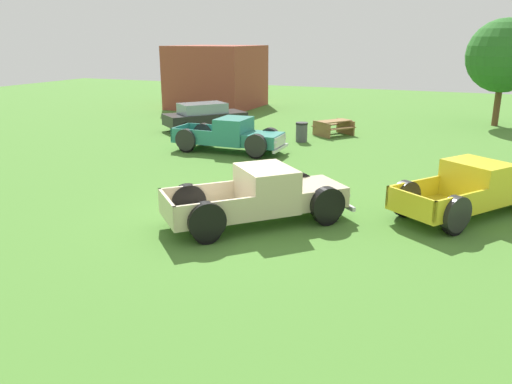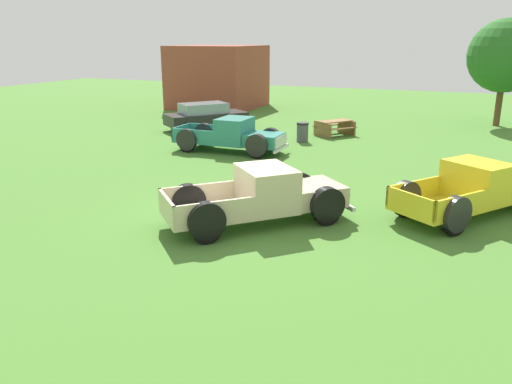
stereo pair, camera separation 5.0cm
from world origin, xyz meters
name	(u,v)px [view 1 (the left image)]	position (x,y,z in m)	size (l,w,h in m)	color
ground_plane	(229,222)	(0.00, 0.00, 0.00)	(80.00, 80.00, 0.00)	#477A2D
pickup_truck_foreground	(268,196)	(0.97, 0.50, 0.74)	(4.84, 4.89, 1.56)	#C6B793
pickup_truck_behind_left	(235,136)	(-3.74, 8.25, 0.73)	(5.05, 2.07, 1.53)	#2D8475
pickup_truck_behind_right	(477,188)	(6.24, 3.60, 0.73)	(4.31, 5.11, 1.53)	yellow
sedan_distant_a	(204,116)	(-7.79, 12.84, 0.77)	(4.15, 4.59, 1.48)	black
picnic_table	(334,126)	(-0.76, 13.99, 0.49)	(2.26, 2.33, 0.78)	olive
trash_can	(302,132)	(-1.76, 11.69, 0.48)	(0.59, 0.59, 0.95)	#4C4C51
oak_tree_east	(504,56)	(7.08, 20.74, 3.93)	(4.10, 4.10, 5.99)	brown
brick_pavilion	(217,77)	(-11.59, 21.69, 2.19)	(5.69, 5.96, 4.38)	brown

